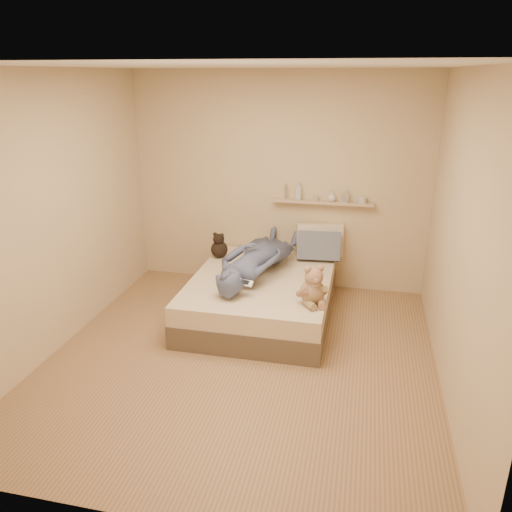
% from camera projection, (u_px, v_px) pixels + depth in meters
% --- Properties ---
extents(room, '(3.80, 3.80, 3.80)m').
position_uv_depth(room, '(240.00, 227.00, 4.29)').
color(room, '#99734F').
rests_on(room, ground).
extents(bed, '(1.50, 1.90, 0.45)m').
position_uv_depth(bed, '(261.00, 296.00, 5.52)').
color(bed, brown).
rests_on(bed, floor).
extents(game_console, '(0.17, 0.10, 0.05)m').
position_uv_depth(game_console, '(245.00, 283.00, 4.94)').
color(game_console, silver).
rests_on(game_console, bed).
extents(teddy_bear, '(0.32, 0.33, 0.40)m').
position_uv_depth(teddy_bear, '(313.00, 288.00, 4.76)').
color(teddy_bear, tan).
rests_on(teddy_bear, bed).
extents(dark_plush, '(0.20, 0.20, 0.31)m').
position_uv_depth(dark_plush, '(219.00, 247.00, 5.98)').
color(dark_plush, black).
rests_on(dark_plush, bed).
extents(pillow_cream, '(0.59, 0.35, 0.42)m').
position_uv_depth(pillow_cream, '(319.00, 240.00, 6.02)').
color(pillow_cream, beige).
rests_on(pillow_cream, bed).
extents(pillow_grey, '(0.52, 0.31, 0.37)m').
position_uv_depth(pillow_grey, '(319.00, 246.00, 5.90)').
color(pillow_grey, slate).
rests_on(pillow_grey, bed).
extents(person, '(0.92, 1.71, 0.39)m').
position_uv_depth(person, '(257.00, 257.00, 5.47)').
color(person, '#494E73').
rests_on(person, bed).
extents(wall_shelf, '(1.20, 0.12, 0.03)m').
position_uv_depth(wall_shelf, '(323.00, 202.00, 5.93)').
color(wall_shelf, tan).
rests_on(wall_shelf, wall_back).
extents(shelf_bottles, '(0.97, 0.11, 0.22)m').
position_uv_depth(shelf_bottles, '(325.00, 195.00, 5.90)').
color(shelf_bottles, silver).
rests_on(shelf_bottles, wall_shelf).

